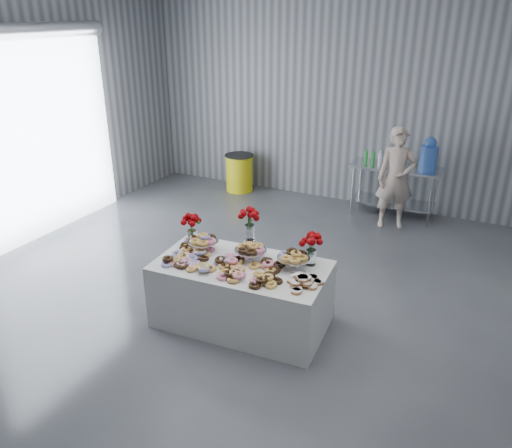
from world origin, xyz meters
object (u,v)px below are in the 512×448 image
Objects in this scene: water_jug at (429,155)px; prep_table at (394,182)px; person at (396,178)px; trash_barrel at (239,173)px; display_table at (242,294)px.

prep_table is at bearing 180.00° from water_jug.
person is 3.18m from trash_barrel.
prep_table reaches higher than display_table.
prep_table is 0.73m from water_jug.
person is (0.10, -0.44, 0.21)m from prep_table.
prep_table is at bearing 0.00° from trash_barrel.
person is (-0.40, -0.44, -0.32)m from water_jug.
display_table is 1.15× the size of person.
trash_barrel is (-3.11, 0.44, -0.46)m from person.
water_jug is (0.50, -0.00, 0.53)m from prep_table.
display_table is 1.27× the size of prep_table.
water_jug is 0.68m from person.
trash_barrel is (-3.01, 0.00, -0.25)m from prep_table.
water_jug reaches higher than display_table.
water_jug is at bearing 28.31° from person.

